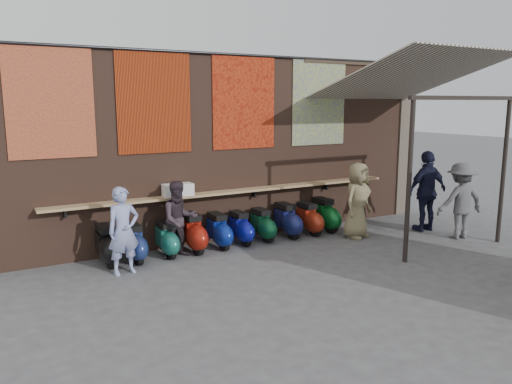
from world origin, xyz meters
TOP-DOWN VIEW (x-y plane):
  - ground at (0.00, 0.00)m, footprint 70.00×70.00m
  - brick_wall at (0.00, 2.70)m, footprint 10.00×0.40m
  - pier_right at (5.20, 2.70)m, footprint 0.50×0.50m
  - eating_counter at (0.00, 2.33)m, footprint 8.00×0.32m
  - shelf_box at (-1.33, 2.30)m, footprint 0.60×0.29m
  - tapestry_redgold at (-3.60, 2.48)m, footprint 1.50×0.02m
  - tapestry_sun at (-1.70, 2.48)m, footprint 1.50×0.02m
  - tapestry_orange at (0.30, 2.48)m, footprint 1.50×0.02m
  - tapestry_multi at (2.30, 2.48)m, footprint 1.50×0.02m
  - hang_rail at (0.00, 2.47)m, footprint 9.50×0.06m
  - scooter_stool_0 at (-2.86, 2.01)m, footprint 0.36×0.79m
  - scooter_stool_1 at (-2.36, 1.97)m, footprint 0.34×0.76m
  - scooter_stool_2 at (-1.71, 1.98)m, footprint 0.32×0.71m
  - scooter_stool_3 at (-1.16, 2.00)m, footprint 0.37×0.82m
  - scooter_stool_4 at (-0.58, 1.99)m, footprint 0.34×0.76m
  - scooter_stool_5 at (-0.04, 2.04)m, footprint 0.33×0.72m
  - scooter_stool_6 at (0.50, 2.04)m, footprint 0.33×0.73m
  - scooter_stool_7 at (1.12, 2.01)m, footprint 0.36×0.80m
  - scooter_stool_8 at (1.69, 1.97)m, footprint 0.34×0.76m
  - scooter_stool_9 at (2.19, 2.03)m, footprint 0.37×0.81m
  - diner_left at (-2.70, 1.40)m, footprint 0.61×0.44m
  - diner_right at (-1.50, 1.82)m, footprint 0.74×0.58m
  - shopper_navy at (4.29, 0.87)m, footprint 1.14×0.53m
  - shopper_grey at (4.43, 0.05)m, footprint 1.22×0.88m
  - shopper_tan at (2.46, 1.21)m, footprint 0.96×0.77m
  - awning_canvas at (3.50, 0.90)m, footprint 3.20×3.28m
  - awning_ledger at (3.50, 2.49)m, footprint 3.30×0.08m
  - awning_header at (3.50, -0.60)m, footprint 3.00×0.08m
  - awning_post_left at (2.10, -0.60)m, footprint 0.09×0.09m
  - awning_post_right at (4.90, -0.60)m, footprint 0.09×0.09m

SIDE VIEW (x-z plane):
  - ground at x=0.00m, z-range 0.00..0.00m
  - scooter_stool_2 at x=-1.71m, z-range 0.00..0.68m
  - scooter_stool_5 at x=-0.04m, z-range 0.00..0.69m
  - scooter_stool_6 at x=0.50m, z-range 0.00..0.69m
  - scooter_stool_1 at x=-2.36m, z-range 0.00..0.72m
  - scooter_stool_4 at x=-0.58m, z-range 0.00..0.72m
  - scooter_stool_8 at x=1.69m, z-range 0.00..0.72m
  - scooter_stool_0 at x=-2.86m, z-range 0.00..0.75m
  - scooter_stool_7 at x=1.12m, z-range 0.00..0.76m
  - scooter_stool_9 at x=2.19m, z-range 0.00..0.77m
  - scooter_stool_3 at x=-1.16m, z-range 0.00..0.78m
  - diner_right at x=-1.50m, z-range 0.00..1.51m
  - diner_left at x=-2.70m, z-range 0.00..1.56m
  - shopper_tan at x=2.46m, z-range 0.00..1.69m
  - shopper_grey at x=4.43m, z-range 0.00..1.70m
  - shopper_navy at x=4.29m, z-range 0.00..1.89m
  - eating_counter at x=0.00m, z-range 1.08..1.12m
  - shelf_box at x=-1.33m, z-range 1.12..1.38m
  - awning_post_left at x=2.10m, z-range 0.00..3.10m
  - awning_post_right at x=4.90m, z-range 0.00..3.10m
  - brick_wall at x=0.00m, z-range 0.00..4.00m
  - pier_right at x=5.20m, z-range 0.00..4.00m
  - tapestry_redgold at x=-3.60m, z-range 2.00..4.00m
  - tapestry_sun at x=-1.70m, z-range 2.00..4.00m
  - tapestry_orange at x=0.30m, z-range 2.00..4.00m
  - tapestry_multi at x=2.30m, z-range 2.00..4.00m
  - awning_header at x=3.50m, z-range 3.04..3.12m
  - awning_canvas at x=3.50m, z-range 3.07..4.03m
  - awning_ledger at x=3.50m, z-range 3.89..4.01m
  - hang_rail at x=0.00m, z-range 3.95..4.01m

